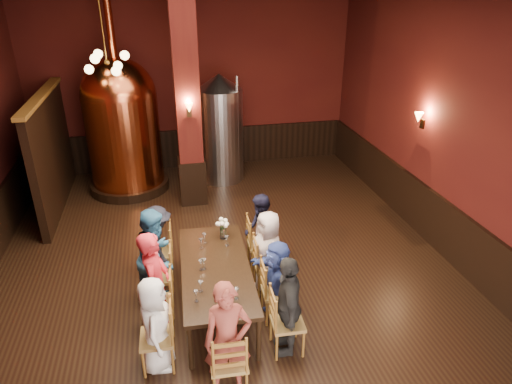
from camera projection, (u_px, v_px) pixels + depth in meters
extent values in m
plane|color=black|center=(225.00, 268.00, 7.96)|extent=(10.00, 10.00, 0.00)
cube|color=#4E1610|center=(193.00, 81.00, 11.43)|extent=(8.00, 0.02, 4.50)
cube|color=#4E1610|center=(454.00, 129.00, 7.77)|extent=(0.02, 10.00, 4.50)
cube|color=black|center=(435.00, 220.00, 8.50)|extent=(0.08, 9.90, 1.00)
cube|color=black|center=(197.00, 147.00, 12.14)|extent=(7.90, 0.08, 1.00)
cube|color=#4E1610|center=(188.00, 103.00, 9.42)|extent=(0.58, 0.58, 4.50)
cube|color=black|center=(52.00, 154.00, 9.67)|extent=(0.22, 3.50, 2.40)
cube|color=black|center=(216.00, 269.00, 6.69)|extent=(1.10, 2.44, 0.06)
cylinder|color=black|center=(190.00, 348.00, 5.77)|extent=(0.07, 0.07, 0.69)
cylinder|color=black|center=(259.00, 339.00, 5.90)|extent=(0.07, 0.07, 0.69)
cylinder|color=black|center=(185.00, 252.00, 7.80)|extent=(0.07, 0.07, 0.69)
cylinder|color=black|center=(236.00, 247.00, 7.94)|extent=(0.07, 0.07, 0.69)
imported|color=white|center=(155.00, 325.00, 5.69)|extent=(0.50, 0.69, 1.33)
imported|color=red|center=(156.00, 284.00, 6.23)|extent=(0.49, 0.65, 1.59)
imported|color=#2A628D|center=(157.00, 257.00, 6.82)|extent=(0.66, 0.86, 1.60)
imported|color=black|center=(159.00, 243.00, 7.48)|extent=(0.62, 0.91, 1.30)
imported|color=black|center=(288.00, 305.00, 5.93)|extent=(0.50, 0.91, 1.46)
imported|color=#34499D|center=(277.00, 281.00, 6.56)|extent=(0.61, 1.24, 1.28)
imported|color=beige|center=(268.00, 252.00, 7.13)|extent=(0.61, 0.78, 1.39)
imported|color=black|center=(260.00, 232.00, 7.73)|extent=(0.38, 0.69, 1.36)
imported|color=brown|center=(228.00, 341.00, 5.29)|extent=(0.59, 0.41, 1.55)
cylinder|color=black|center=(130.00, 184.00, 10.95)|extent=(1.84, 1.84, 0.20)
cylinder|color=#D25E30|center=(124.00, 139.00, 10.47)|extent=(1.97, 1.97, 2.05)
sphere|color=#D25E30|center=(119.00, 95.00, 10.03)|extent=(1.64, 1.64, 1.64)
cylinder|color=#D25E30|center=(110.00, 26.00, 9.42)|extent=(0.16, 0.16, 1.33)
cylinder|color=#B2B2B7|center=(221.00, 136.00, 11.05)|extent=(1.41, 1.41, 2.25)
cone|color=#B2B2B7|center=(219.00, 82.00, 10.50)|extent=(1.08, 1.08, 0.36)
cylinder|color=#B2B2B7|center=(238.00, 130.00, 10.71)|extent=(0.07, 0.07, 2.52)
cylinder|color=white|center=(223.00, 233.00, 7.38)|extent=(0.11, 0.11, 0.19)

